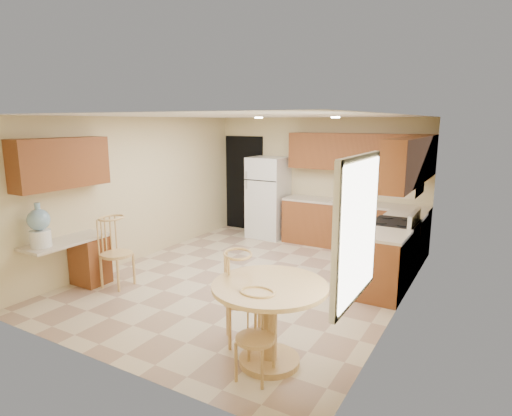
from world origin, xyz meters
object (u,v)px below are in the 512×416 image
Objects in this scene: refrigerator at (268,197)px; chair_table_b at (251,331)px; stove at (393,249)px; water_crock at (39,227)px; chair_desk at (111,247)px; chair_table_a at (238,292)px; dining_table at (270,312)px.

chair_table_b is (2.35, -4.68, -0.32)m from refrigerator.
stove is 3.50m from chair_table_b.
water_crock is (-1.05, -4.47, 0.19)m from refrigerator.
chair_desk reaches higher than chair_table_b.
refrigerator is 1.56× the size of stove.
stove is 1.06× the size of chair_table_a.
water_crock is (-3.40, 0.21, 0.52)m from chair_table_b.
dining_table is at bearing 34.39° from chair_table_a.
water_crock is (-3.92, -3.25, 0.57)m from stove.
stove reaches higher than dining_table.
chair_table_a is at bearing -65.64° from refrigerator.
refrigerator reaches higher than stove.
chair_desk is (-2.48, 0.46, 0.01)m from chair_table_a.
chair_desk is (-2.95, 0.98, 0.11)m from chair_table_b.
chair_desk is (-3.47, -2.48, 0.17)m from stove.
dining_table is (-0.52, -3.09, 0.09)m from stove.
chair_table_a is at bearing -52.92° from chair_table_b.
chair_table_b is (0.47, -0.52, -0.10)m from chair_table_a.
water_crock reaches higher than stove.
stove is at bearing 39.64° from water_crock.
dining_table is 1.13× the size of chair_table_a.
refrigerator reaches higher than dining_table.
refrigerator is 3.75m from chair_desk.
refrigerator is 5.25m from chair_table_b.
chair_table_b is (0.00, -0.37, -0.04)m from dining_table.
refrigerator is 4.60m from water_crock.
chair_desk reaches higher than dining_table.
dining_table is at bearing -94.70° from chair_table_b.
chair_desk is 0.98m from water_crock.
refrigerator is 1.98× the size of chair_table_b.
water_crock reaches higher than dining_table.
chair_table_a is 2.52m from chair_desk.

